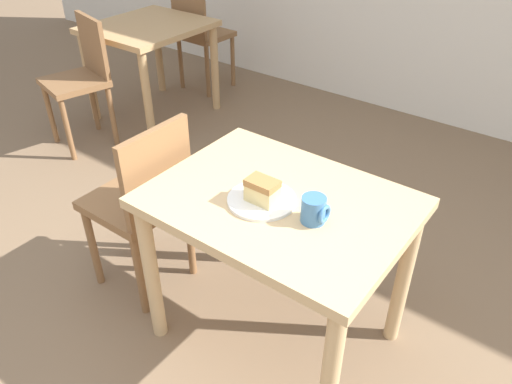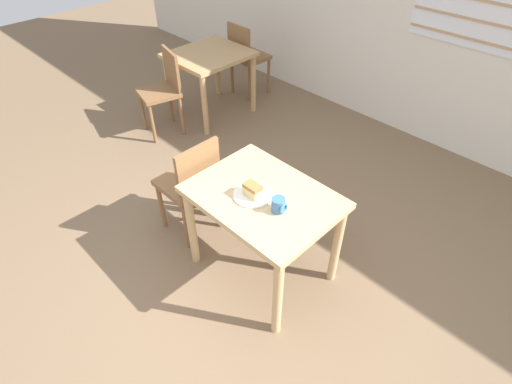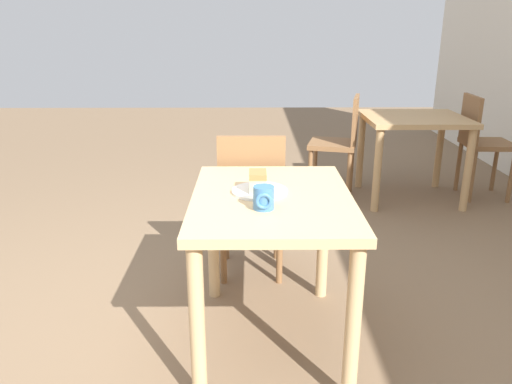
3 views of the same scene
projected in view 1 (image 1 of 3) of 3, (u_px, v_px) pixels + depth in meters
dining_table_near at (279, 225)px, 1.83m from camera, size 0.91×0.68×0.72m
dining_table_far at (149, 41)px, 3.65m from camera, size 0.72×0.81×0.70m
chair_near_window at (144, 200)px, 2.15m from camera, size 0.38×0.38×0.86m
chair_far_corner at (82, 76)px, 3.33m from camera, size 0.46×0.46×0.86m
chair_far_opposite at (200, 33)px, 4.12m from camera, size 0.39×0.39×0.86m
plate at (262, 200)px, 1.75m from camera, size 0.24×0.24×0.01m
cake_slice at (262, 191)px, 1.71m from camera, size 0.11×0.07×0.08m
coffee_mug at (314, 210)px, 1.63m from camera, size 0.09×0.08×0.09m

